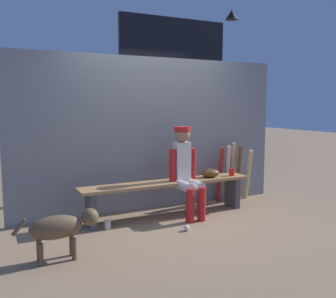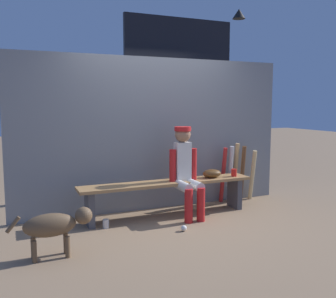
# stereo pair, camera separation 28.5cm
# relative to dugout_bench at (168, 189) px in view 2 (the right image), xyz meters

# --- Properties ---
(ground_plane) EXTENTS (30.00, 30.00, 0.00)m
(ground_plane) POSITION_rel_dugout_bench_xyz_m (0.00, 0.00, -0.38)
(ground_plane) COLOR #937556
(chainlink_fence) EXTENTS (4.15, 0.03, 2.22)m
(chainlink_fence) POSITION_rel_dugout_bench_xyz_m (0.00, 0.45, 0.73)
(chainlink_fence) COLOR gray
(chainlink_fence) RESTS_ON ground_plane
(dugout_bench) EXTENTS (2.47, 0.36, 0.49)m
(dugout_bench) POSITION_rel_dugout_bench_xyz_m (0.00, 0.00, 0.00)
(dugout_bench) COLOR #AD7F4C
(dugout_bench) RESTS_ON ground_plane
(player_seated) EXTENTS (0.41, 0.55, 1.24)m
(player_seated) POSITION_rel_dugout_bench_xyz_m (0.22, -0.11, 0.30)
(player_seated) COLOR silver
(player_seated) RESTS_ON ground_plane
(baseball_glove) EXTENTS (0.28, 0.20, 0.12)m
(baseball_glove) POSITION_rel_dugout_bench_xyz_m (0.69, 0.00, 0.17)
(baseball_glove) COLOR #593819
(baseball_glove) RESTS_ON dugout_bench
(bat_aluminum_red) EXTENTS (0.07, 0.18, 0.88)m
(bat_aluminum_red) POSITION_rel_dugout_bench_xyz_m (1.08, 0.32, 0.06)
(bat_aluminum_red) COLOR #B22323
(bat_aluminum_red) RESTS_ON ground_plane
(bat_aluminum_silver) EXTENTS (0.10, 0.20, 0.91)m
(bat_aluminum_silver) POSITION_rel_dugout_bench_xyz_m (1.19, 0.29, 0.07)
(bat_aluminum_silver) COLOR #B7B7BC
(bat_aluminum_silver) RESTS_ON ground_plane
(bat_wood_tan) EXTENTS (0.09, 0.20, 0.94)m
(bat_wood_tan) POSITION_rel_dugout_bench_xyz_m (1.33, 0.36, 0.09)
(bat_wood_tan) COLOR tan
(bat_wood_tan) RESTS_ON ground_plane
(bat_wood_dark) EXTENTS (0.08, 0.16, 0.89)m
(bat_wood_dark) POSITION_rel_dugout_bench_xyz_m (1.44, 0.32, 0.07)
(bat_wood_dark) COLOR brown
(bat_wood_dark) RESTS_ON ground_plane
(bat_wood_natural) EXTENTS (0.09, 0.21, 0.82)m
(bat_wood_natural) POSITION_rel_dugout_bench_xyz_m (1.61, 0.28, 0.03)
(bat_wood_natural) COLOR tan
(bat_wood_natural) RESTS_ON ground_plane
(baseball) EXTENTS (0.07, 0.07, 0.07)m
(baseball) POSITION_rel_dugout_bench_xyz_m (-0.07, -0.65, -0.34)
(baseball) COLOR white
(baseball) RESTS_ON ground_plane
(cup_on_ground) EXTENTS (0.08, 0.08, 0.11)m
(cup_on_ground) POSITION_rel_dugout_bench_xyz_m (-0.92, -0.16, -0.32)
(cup_on_ground) COLOR silver
(cup_on_ground) RESTS_ON ground_plane
(cup_on_bench) EXTENTS (0.08, 0.08, 0.11)m
(cup_on_bench) POSITION_rel_dugout_bench_xyz_m (1.04, -0.04, 0.17)
(cup_on_bench) COLOR red
(cup_on_bench) RESTS_ON dugout_bench
(scoreboard) EXTENTS (2.31, 0.27, 3.30)m
(scoreboard) POSITION_rel_dugout_bench_xyz_m (0.94, 1.53, 1.94)
(scoreboard) COLOR #3F3F42
(scoreboard) RESTS_ON ground_plane
(dog) EXTENTS (0.84, 0.20, 0.49)m
(dog) POSITION_rel_dugout_bench_xyz_m (-1.60, -0.85, -0.04)
(dog) COLOR brown
(dog) RESTS_ON ground_plane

